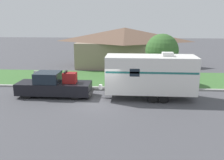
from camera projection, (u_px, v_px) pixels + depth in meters
The scene contains 8 objects.
ground_plane at pixel (103, 103), 18.25m from camera, with size 120.00×120.00×0.00m, color #47474C.
curb_strip at pixel (107, 88), 21.86m from camera, with size 80.00×0.30×0.14m.
lawn_strip at pixel (111, 79), 25.40m from camera, with size 80.00×7.00×0.03m.
house_across_street at pixel (125, 46), 31.69m from camera, with size 12.50×7.16×4.83m.
pickup_truck at pixel (54, 86), 19.58m from camera, with size 5.86×1.95×2.04m.
travel_trailer at pixel (150, 74), 18.76m from camera, with size 7.69×2.39×3.57m.
mailbox at pixel (37, 74), 23.22m from camera, with size 0.48×0.20×1.24m.
tree_in_yard at pixel (162, 50), 23.04m from camera, with size 3.06×3.06×4.63m.
Camera 1 is at (2.03, -17.19, 6.05)m, focal length 40.00 mm.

